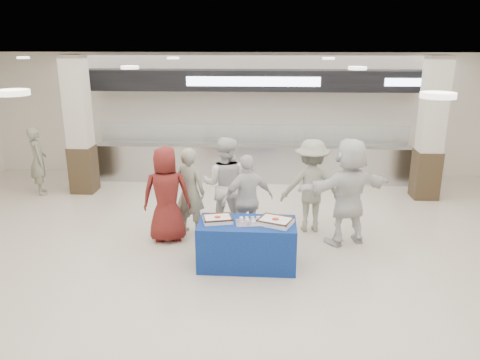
# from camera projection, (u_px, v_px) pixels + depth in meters

# --- Properties ---
(ground) EXTENTS (14.00, 14.00, 0.00)m
(ground) POSITION_uv_depth(u_px,v_px,m) (242.00, 283.00, 7.07)
(ground) COLOR beige
(ground) RESTS_ON ground
(serving_line) EXTENTS (8.70, 0.85, 2.80)m
(serving_line) POSITION_uv_depth(u_px,v_px,m) (253.00, 136.00, 11.88)
(serving_line) COLOR #B3B5BA
(serving_line) RESTS_ON ground
(column_left) EXTENTS (0.55, 0.55, 3.20)m
(column_left) POSITION_uv_depth(u_px,v_px,m) (79.00, 129.00, 10.85)
(column_left) COLOR #342617
(column_left) RESTS_ON ground
(column_right) EXTENTS (0.55, 0.55, 3.20)m
(column_right) POSITION_uv_depth(u_px,v_px,m) (431.00, 132.00, 10.42)
(column_right) COLOR #342617
(column_right) RESTS_ON ground
(display_table) EXTENTS (1.56, 0.80, 0.75)m
(display_table) POSITION_uv_depth(u_px,v_px,m) (247.00, 244.00, 7.50)
(display_table) COLOR navy
(display_table) RESTS_ON ground
(sheet_cake_left) EXTENTS (0.52, 0.44, 0.09)m
(sheet_cake_left) POSITION_uv_depth(u_px,v_px,m) (218.00, 219.00, 7.42)
(sheet_cake_left) COLOR white
(sheet_cake_left) RESTS_ON display_table
(sheet_cake_right) EXTENTS (0.61, 0.55, 0.10)m
(sheet_cake_right) POSITION_uv_depth(u_px,v_px,m) (275.00, 221.00, 7.31)
(sheet_cake_right) COLOR white
(sheet_cake_right) RESTS_ON display_table
(cupcake_tray) EXTENTS (0.49, 0.40, 0.07)m
(cupcake_tray) POSITION_uv_depth(u_px,v_px,m) (250.00, 221.00, 7.35)
(cupcake_tray) COLOR silver
(cupcake_tray) RESTS_ON display_table
(civilian_maroon) EXTENTS (0.93, 0.69, 1.75)m
(civilian_maroon) POSITION_uv_depth(u_px,v_px,m) (166.00, 194.00, 8.33)
(civilian_maroon) COLOR maroon
(civilian_maroon) RESTS_ON ground
(soldier_a) EXTENTS (0.71, 0.59, 1.65)m
(soldier_a) POSITION_uv_depth(u_px,v_px,m) (190.00, 191.00, 8.65)
(soldier_a) COLOR gray
(soldier_a) RESTS_ON ground
(chef_tall) EXTENTS (0.96, 0.79, 1.81)m
(chef_tall) POSITION_uv_depth(u_px,v_px,m) (225.00, 184.00, 8.79)
(chef_tall) COLOR silver
(chef_tall) RESTS_ON ground
(chef_short) EXTENTS (1.04, 0.76, 1.63)m
(chef_short) POSITION_uv_depth(u_px,v_px,m) (248.00, 200.00, 8.22)
(chef_short) COLOR silver
(chef_short) RESTS_ON ground
(soldier_b) EXTENTS (1.18, 0.72, 1.77)m
(soldier_b) POSITION_uv_depth(u_px,v_px,m) (311.00, 186.00, 8.77)
(soldier_b) COLOR gray
(soldier_b) RESTS_ON ground
(civilian_white) EXTENTS (1.87, 1.20, 1.93)m
(civilian_white) POSITION_uv_depth(u_px,v_px,m) (348.00, 192.00, 8.19)
(civilian_white) COLOR white
(civilian_white) RESTS_ON ground
(soldier_bg) EXTENTS (0.63, 0.70, 1.60)m
(soldier_bg) POSITION_uv_depth(u_px,v_px,m) (38.00, 161.00, 10.90)
(soldier_bg) COLOR gray
(soldier_bg) RESTS_ON ground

